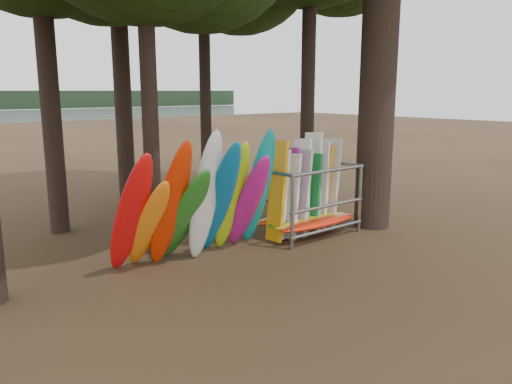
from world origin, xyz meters
TOP-DOWN VIEW (x-y plane):
  - ground at (0.00, 0.00)m, footprint 120.00×120.00m
  - kayak_row at (-1.06, 1.33)m, footprint 4.32×2.06m
  - storage_rack at (2.41, 1.37)m, footprint 2.92×1.56m

SIDE VIEW (x-z plane):
  - ground at x=0.00m, z-range 0.00..0.00m
  - storage_rack at x=2.41m, z-range -0.47..2.34m
  - kayak_row at x=-1.06m, z-range -0.25..2.99m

